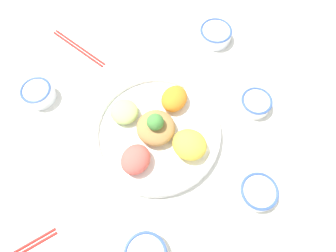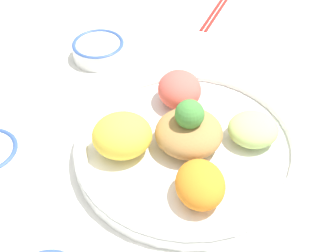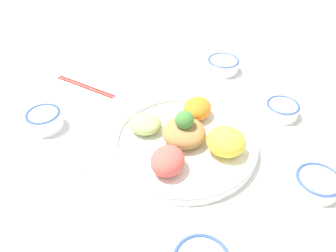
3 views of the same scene
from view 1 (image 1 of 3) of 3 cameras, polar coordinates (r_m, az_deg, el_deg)
ground_plane at (r=0.77m, az=-2.06°, el=-2.31°), size 2.40×2.40×0.00m
salad_platter at (r=0.75m, az=-2.24°, el=-1.06°), size 0.35×0.35×0.10m
sauce_bowl_red at (r=0.94m, az=9.62°, el=17.96°), size 0.10×0.10×0.04m
rice_bowl_blue at (r=0.83m, az=17.36°, el=4.48°), size 0.09×0.09×0.04m
sauce_bowl_dark at (r=0.75m, az=17.88°, el=-12.64°), size 0.09×0.09×0.03m
sauce_bowl_far at (r=0.88m, az=-24.88°, el=6.09°), size 0.09×0.09×0.05m
chopsticks_pair_near at (r=0.96m, az=-17.71°, el=14.93°), size 0.09×0.21×0.01m
serving_spoon_main at (r=0.80m, az=-18.86°, el=-4.95°), size 0.08×0.13×0.01m
serving_spoon_extra at (r=0.85m, az=24.94°, el=-2.25°), size 0.04×0.11×0.01m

